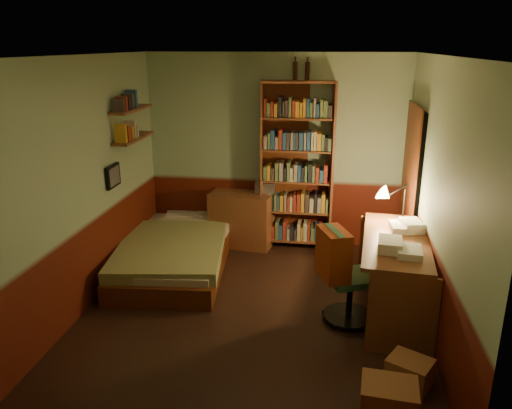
# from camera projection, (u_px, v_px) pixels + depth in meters

# --- Properties ---
(floor) EXTENTS (3.50, 4.00, 0.02)m
(floor) POSITION_uv_depth(u_px,v_px,m) (253.00, 311.00, 5.31)
(floor) COLOR black
(floor) RESTS_ON ground
(ceiling) EXTENTS (3.50, 4.00, 0.02)m
(ceiling) POSITION_uv_depth(u_px,v_px,m) (252.00, 54.00, 4.51)
(ceiling) COLOR silver
(ceiling) RESTS_ON wall_back
(wall_back) EXTENTS (3.50, 0.02, 2.60)m
(wall_back) POSITION_uv_depth(u_px,v_px,m) (275.00, 151.00, 6.80)
(wall_back) COLOR gray
(wall_back) RESTS_ON ground
(wall_left) EXTENTS (0.02, 4.00, 2.60)m
(wall_left) POSITION_uv_depth(u_px,v_px,m) (85.00, 186.00, 5.16)
(wall_left) COLOR gray
(wall_left) RESTS_ON ground
(wall_right) EXTENTS (0.02, 4.00, 2.60)m
(wall_right) POSITION_uv_depth(u_px,v_px,m) (438.00, 201.00, 4.66)
(wall_right) COLOR gray
(wall_right) RESTS_ON ground
(wall_front) EXTENTS (3.50, 0.02, 2.60)m
(wall_front) POSITION_uv_depth(u_px,v_px,m) (200.00, 287.00, 3.02)
(wall_front) COLOR gray
(wall_front) RESTS_ON ground
(doorway) EXTENTS (0.06, 0.90, 2.00)m
(doorway) POSITION_uv_depth(u_px,v_px,m) (411.00, 192.00, 5.98)
(doorway) COLOR black
(doorway) RESTS_ON ground
(door_trim) EXTENTS (0.02, 0.98, 2.08)m
(door_trim) POSITION_uv_depth(u_px,v_px,m) (408.00, 192.00, 5.99)
(door_trim) COLOR #4A1F0B
(door_trim) RESTS_ON ground
(bed) EXTENTS (1.38, 2.32, 0.66)m
(bed) POSITION_uv_depth(u_px,v_px,m) (176.00, 241.00, 6.27)
(bed) COLOR #758750
(bed) RESTS_ON ground
(dresser) EXTENTS (0.90, 0.55, 0.75)m
(dresser) POSITION_uv_depth(u_px,v_px,m) (242.00, 219.00, 6.92)
(dresser) COLOR brown
(dresser) RESTS_ON ground
(mini_stereo) EXTENTS (0.27, 0.21, 0.14)m
(mini_stereo) POSITION_uv_depth(u_px,v_px,m) (265.00, 187.00, 6.85)
(mini_stereo) COLOR #B2B2B7
(mini_stereo) RESTS_ON dresser
(bookshelf) EXTENTS (1.00, 0.43, 2.25)m
(bookshelf) POSITION_uv_depth(u_px,v_px,m) (296.00, 167.00, 6.66)
(bookshelf) COLOR brown
(bookshelf) RESTS_ON ground
(bottle_left) EXTENTS (0.07, 0.07, 0.23)m
(bottle_left) POSITION_uv_depth(u_px,v_px,m) (295.00, 71.00, 6.39)
(bottle_left) COLOR black
(bottle_left) RESTS_ON bookshelf
(bottle_right) EXTENTS (0.08, 0.08, 0.22)m
(bottle_right) POSITION_uv_depth(u_px,v_px,m) (307.00, 71.00, 6.37)
(bottle_right) COLOR black
(bottle_right) RESTS_ON bookshelf
(desk) EXTENTS (0.78, 1.60, 0.83)m
(desk) POSITION_uv_depth(u_px,v_px,m) (393.00, 277.00, 5.13)
(desk) COLOR brown
(desk) RESTS_ON ground
(paper_stack) EXTENTS (0.26, 0.31, 0.11)m
(paper_stack) POSITION_uv_depth(u_px,v_px,m) (411.00, 226.00, 5.22)
(paper_stack) COLOR silver
(paper_stack) RESTS_ON desk
(desk_lamp) EXTENTS (0.21, 0.21, 0.54)m
(desk_lamp) POSITION_uv_depth(u_px,v_px,m) (405.00, 196.00, 5.49)
(desk_lamp) COLOR black
(desk_lamp) RESTS_ON desk
(office_chair) EXTENTS (0.61, 0.58, 0.97)m
(office_chair) POSITION_uv_depth(u_px,v_px,m) (351.00, 277.00, 4.98)
(office_chair) COLOR #306642
(office_chair) RESTS_ON ground
(red_jacket) EXTENTS (0.26, 0.44, 0.49)m
(red_jacket) POSITION_uv_depth(u_px,v_px,m) (329.00, 213.00, 4.59)
(red_jacket) COLOR #AA3E16
(red_jacket) RESTS_ON office_chair
(wall_shelf_lower) EXTENTS (0.20, 0.90, 0.03)m
(wall_shelf_lower) POSITION_uv_depth(u_px,v_px,m) (134.00, 138.00, 6.09)
(wall_shelf_lower) COLOR brown
(wall_shelf_lower) RESTS_ON wall_left
(wall_shelf_upper) EXTENTS (0.20, 0.90, 0.03)m
(wall_shelf_upper) POSITION_uv_depth(u_px,v_px,m) (131.00, 109.00, 5.98)
(wall_shelf_upper) COLOR brown
(wall_shelf_upper) RESTS_ON wall_left
(framed_picture) EXTENTS (0.04, 0.32, 0.26)m
(framed_picture) POSITION_uv_depth(u_px,v_px,m) (113.00, 176.00, 5.73)
(framed_picture) COLOR black
(framed_picture) RESTS_ON wall_left
(cardboard_box_a) EXTENTS (0.44, 0.36, 0.31)m
(cardboard_box_a) POSITION_uv_depth(u_px,v_px,m) (388.00, 402.00, 3.72)
(cardboard_box_a) COLOR #925D36
(cardboard_box_a) RESTS_ON ground
(cardboard_box_b) EXTENTS (0.43, 0.41, 0.24)m
(cardboard_box_b) POSITION_uv_depth(u_px,v_px,m) (409.00, 372.00, 4.11)
(cardboard_box_b) COLOR #925D36
(cardboard_box_b) RESTS_ON ground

